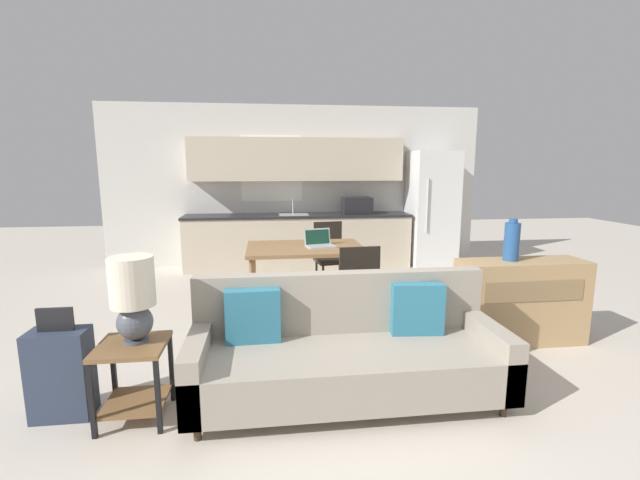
% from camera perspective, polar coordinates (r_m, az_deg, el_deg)
% --- Properties ---
extents(ground_plane, '(20.00, 20.00, 0.00)m').
position_cam_1_polar(ground_plane, '(3.29, 3.34, -21.28)').
color(ground_plane, beige).
extents(wall_back, '(6.40, 0.07, 2.70)m').
position_cam_1_polar(wall_back, '(7.42, -3.20, 7.22)').
color(wall_back, silver).
rests_on(wall_back, ground_plane).
extents(kitchen_counter, '(3.74, 0.65, 2.15)m').
position_cam_1_polar(kitchen_counter, '(7.16, -2.82, 3.02)').
color(kitchen_counter, beige).
rests_on(kitchen_counter, ground_plane).
extents(refrigerator, '(0.75, 0.73, 1.94)m').
position_cam_1_polar(refrigerator, '(7.57, 14.67, 4.06)').
color(refrigerator, white).
rests_on(refrigerator, ground_plane).
extents(dining_table, '(1.34, 0.94, 0.77)m').
position_cam_1_polar(dining_table, '(4.98, -1.99, -1.65)').
color(dining_table, olive).
rests_on(dining_table, ground_plane).
extents(couch, '(2.25, 0.80, 0.89)m').
position_cam_1_polar(couch, '(3.28, 3.46, -14.66)').
color(couch, '#3D2D1E').
rests_on(couch, ground_plane).
extents(side_table, '(0.44, 0.44, 0.53)m').
position_cam_1_polar(side_table, '(3.24, -23.62, -15.45)').
color(side_table, brown).
rests_on(side_table, ground_plane).
extents(table_lamp, '(0.29, 0.29, 0.58)m').
position_cam_1_polar(table_lamp, '(3.10, -23.69, -6.73)').
color(table_lamp, '#4C515B').
rests_on(table_lamp, side_table).
extents(credenza, '(1.21, 0.41, 0.81)m').
position_cam_1_polar(credenza, '(4.60, 25.15, -7.41)').
color(credenza, tan).
rests_on(credenza, ground_plane).
extents(vase, '(0.14, 0.14, 0.40)m').
position_cam_1_polar(vase, '(4.44, 24.20, -0.13)').
color(vase, '#234C84').
rests_on(vase, credenza).
extents(dining_chair_near_right, '(0.44, 0.44, 0.94)m').
position_cam_1_polar(dining_chair_near_right, '(4.30, 4.85, -6.21)').
color(dining_chair_near_right, black).
rests_on(dining_chair_near_right, ground_plane).
extents(dining_chair_far_right, '(0.47, 0.47, 0.94)m').
position_cam_1_polar(dining_chair_far_right, '(5.86, 1.36, -1.82)').
color(dining_chair_far_right, black).
rests_on(dining_chair_far_right, ground_plane).
extents(laptop, '(0.37, 0.32, 0.20)m').
position_cam_1_polar(laptop, '(4.97, -0.12, -0.28)').
color(laptop, '#B7BABC').
rests_on(laptop, dining_table).
extents(suitcase, '(0.38, 0.22, 0.78)m').
position_cam_1_polar(suitcase, '(3.50, -31.24, -14.94)').
color(suitcase, '#2D384C').
rests_on(suitcase, ground_plane).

